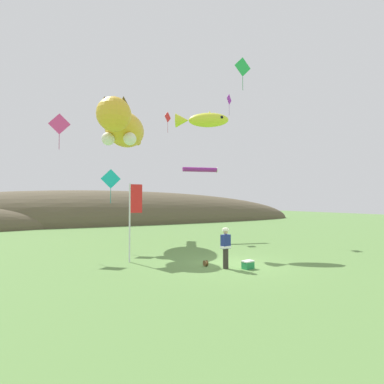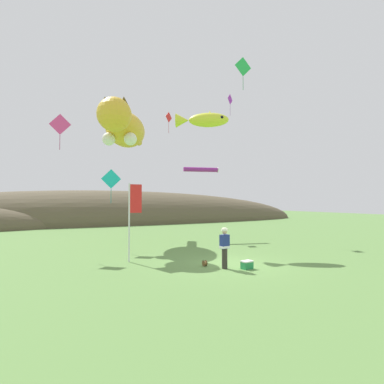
{
  "view_description": "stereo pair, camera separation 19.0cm",
  "coord_description": "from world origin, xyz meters",
  "px_view_note": "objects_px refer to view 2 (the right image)",
  "views": [
    {
      "loc": [
        -7.92,
        -11.59,
        2.94
      ],
      "look_at": [
        0.0,
        4.0,
        3.48
      ],
      "focal_mm": 28.0,
      "sensor_mm": 36.0,
      "label": 1
    },
    {
      "loc": [
        -7.75,
        -11.68,
        2.94
      ],
      "look_at": [
        0.0,
        4.0,
        3.48
      ],
      "focal_mm": 28.0,
      "sensor_mm": 36.0,
      "label": 2
    }
  ],
  "objects_px": {
    "picnic_cooler": "(247,265)",
    "kite_spool": "(205,263)",
    "kite_diamond_pink": "(60,125)",
    "kite_tube_streamer": "(201,170)",
    "kite_diamond_teal": "(111,179)",
    "kite_giant_cat": "(124,128)",
    "kite_fish_windsock": "(203,120)",
    "kite_diamond_red": "(169,118)",
    "festival_attendant": "(225,247)",
    "kite_diamond_violet": "(230,100)",
    "kite_diamond_green": "(243,67)",
    "festival_banner_pole": "(132,210)"
  },
  "relations": [
    {
      "from": "picnic_cooler",
      "to": "kite_spool",
      "type": "bearing_deg",
      "value": 136.8
    },
    {
      "from": "festival_attendant",
      "to": "kite_giant_cat",
      "type": "xyz_separation_m",
      "value": [
        -2.13,
        9.84,
        7.17
      ]
    },
    {
      "from": "kite_fish_windsock",
      "to": "kite_diamond_pink",
      "type": "xyz_separation_m",
      "value": [
        -8.09,
        2.89,
        -0.55
      ]
    },
    {
      "from": "picnic_cooler",
      "to": "kite_diamond_violet",
      "type": "xyz_separation_m",
      "value": [
        5.62,
        9.7,
        11.09
      ]
    },
    {
      "from": "picnic_cooler",
      "to": "kite_diamond_green",
      "type": "bearing_deg",
      "value": 55.03
    },
    {
      "from": "kite_diamond_pink",
      "to": "kite_diamond_green",
      "type": "bearing_deg",
      "value": -18.83
    },
    {
      "from": "festival_attendant",
      "to": "picnic_cooler",
      "type": "bearing_deg",
      "value": -29.62
    },
    {
      "from": "festival_attendant",
      "to": "kite_diamond_pink",
      "type": "height_order",
      "value": "kite_diamond_pink"
    },
    {
      "from": "kite_tube_streamer",
      "to": "kite_diamond_teal",
      "type": "relative_size",
      "value": 1.36
    },
    {
      "from": "kite_diamond_teal",
      "to": "kite_diamond_pink",
      "type": "xyz_separation_m",
      "value": [
        -2.88,
        0.72,
        3.21
      ]
    },
    {
      "from": "kite_spool",
      "to": "kite_diamond_green",
      "type": "height_order",
      "value": "kite_diamond_green"
    },
    {
      "from": "kite_spool",
      "to": "kite_giant_cat",
      "type": "bearing_deg",
      "value": 99.97
    },
    {
      "from": "festival_attendant",
      "to": "kite_diamond_red",
      "type": "xyz_separation_m",
      "value": [
        2.41,
        12.6,
        9.18
      ]
    },
    {
      "from": "kite_spool",
      "to": "kite_diamond_pink",
      "type": "bearing_deg",
      "value": 128.14
    },
    {
      "from": "picnic_cooler",
      "to": "kite_fish_windsock",
      "type": "bearing_deg",
      "value": 80.74
    },
    {
      "from": "kite_spool",
      "to": "kite_diamond_teal",
      "type": "distance_m",
      "value": 8.34
    },
    {
      "from": "kite_fish_windsock",
      "to": "kite_diamond_red",
      "type": "height_order",
      "value": "kite_diamond_red"
    },
    {
      "from": "kite_tube_streamer",
      "to": "kite_diamond_pink",
      "type": "distance_m",
      "value": 10.84
    },
    {
      "from": "festival_banner_pole",
      "to": "kite_diamond_pink",
      "type": "xyz_separation_m",
      "value": [
        -3.1,
        4.89,
        5.0
      ]
    },
    {
      "from": "kite_giant_cat",
      "to": "kite_fish_windsock",
      "type": "xyz_separation_m",
      "value": [
        3.91,
        -4.56,
        -0.07
      ]
    },
    {
      "from": "kite_diamond_green",
      "to": "kite_fish_windsock",
      "type": "bearing_deg",
      "value": 163.75
    },
    {
      "from": "festival_attendant",
      "to": "kite_diamond_violet",
      "type": "relative_size",
      "value": 0.99
    },
    {
      "from": "kite_diamond_pink",
      "to": "festival_attendant",
      "type": "bearing_deg",
      "value": -52.3
    },
    {
      "from": "picnic_cooler",
      "to": "kite_diamond_red",
      "type": "bearing_deg",
      "value": 83.15
    },
    {
      "from": "festival_banner_pole",
      "to": "kite_diamond_teal",
      "type": "bearing_deg",
      "value": 93.01
    },
    {
      "from": "kite_fish_windsock",
      "to": "kite_diamond_violet",
      "type": "bearing_deg",
      "value": 40.09
    },
    {
      "from": "kite_giant_cat",
      "to": "kite_diamond_teal",
      "type": "bearing_deg",
      "value": -118.62
    },
    {
      "from": "kite_diamond_red",
      "to": "kite_diamond_teal",
      "type": "distance_m",
      "value": 9.74
    },
    {
      "from": "kite_spool",
      "to": "kite_diamond_teal",
      "type": "xyz_separation_m",
      "value": [
        -2.89,
        6.63,
        4.16
      ]
    },
    {
      "from": "kite_giant_cat",
      "to": "kite_diamond_pink",
      "type": "distance_m",
      "value": 4.55
    },
    {
      "from": "kite_diamond_teal",
      "to": "kite_diamond_pink",
      "type": "height_order",
      "value": "kite_diamond_pink"
    },
    {
      "from": "picnic_cooler",
      "to": "kite_diamond_red",
      "type": "relative_size",
      "value": 0.29
    },
    {
      "from": "picnic_cooler",
      "to": "kite_giant_cat",
      "type": "bearing_deg",
      "value": 106.04
    },
    {
      "from": "kite_tube_streamer",
      "to": "kite_diamond_green",
      "type": "bearing_deg",
      "value": -88.31
    },
    {
      "from": "kite_fish_windsock",
      "to": "kite_diamond_red",
      "type": "distance_m",
      "value": 7.63
    },
    {
      "from": "kite_tube_streamer",
      "to": "kite_diamond_teal",
      "type": "distance_m",
      "value": 8.11
    },
    {
      "from": "kite_spool",
      "to": "kite_tube_streamer",
      "type": "xyz_separation_m",
      "value": [
        4.73,
        9.15,
        5.35
      ]
    },
    {
      "from": "kite_spool",
      "to": "kite_diamond_violet",
      "type": "distance_m",
      "value": 15.61
    },
    {
      "from": "kite_tube_streamer",
      "to": "kite_diamond_pink",
      "type": "xyz_separation_m",
      "value": [
        -10.5,
        -1.8,
        2.02
      ]
    },
    {
      "from": "festival_attendant",
      "to": "picnic_cooler",
      "type": "height_order",
      "value": "festival_attendant"
    },
    {
      "from": "festival_banner_pole",
      "to": "kite_fish_windsock",
      "type": "bearing_deg",
      "value": 21.87
    },
    {
      "from": "festival_banner_pole",
      "to": "kite_giant_cat",
      "type": "height_order",
      "value": "kite_giant_cat"
    },
    {
      "from": "kite_tube_streamer",
      "to": "kite_spool",
      "type": "bearing_deg",
      "value": -117.31
    },
    {
      "from": "kite_diamond_green",
      "to": "kite_spool",
      "type": "bearing_deg",
      "value": -142.75
    },
    {
      "from": "kite_diamond_green",
      "to": "kite_diamond_pink",
      "type": "bearing_deg",
      "value": 161.17
    },
    {
      "from": "kite_tube_streamer",
      "to": "kite_diamond_red",
      "type": "xyz_separation_m",
      "value": [
        -1.78,
        2.62,
        4.66
      ]
    },
    {
      "from": "kite_giant_cat",
      "to": "kite_diamond_teal",
      "type": "distance_m",
      "value": 4.7
    },
    {
      "from": "picnic_cooler",
      "to": "kite_giant_cat",
      "type": "relative_size",
      "value": 0.06
    },
    {
      "from": "picnic_cooler",
      "to": "kite_diamond_green",
      "type": "xyz_separation_m",
      "value": [
        3.51,
        5.01,
        11.47
      ]
    },
    {
      "from": "festival_attendant",
      "to": "kite_diamond_teal",
      "type": "distance_m",
      "value": 8.86
    }
  ]
}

